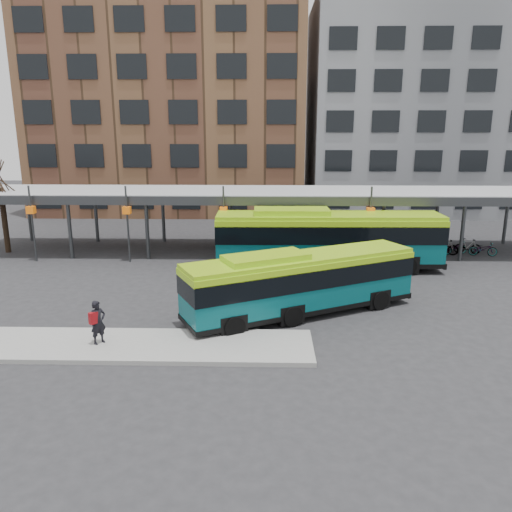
% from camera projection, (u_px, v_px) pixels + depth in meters
% --- Properties ---
extents(ground, '(120.00, 120.00, 0.00)m').
position_uv_depth(ground, '(273.00, 320.00, 22.00)').
color(ground, '#28282B').
rests_on(ground, ground).
extents(boarding_island, '(14.00, 3.00, 0.18)m').
position_uv_depth(boarding_island, '(131.00, 345.00, 19.21)').
color(boarding_island, gray).
rests_on(boarding_island, ground).
extents(canopy, '(40.00, 6.53, 4.80)m').
position_uv_depth(canopy, '(271.00, 194.00, 33.50)').
color(canopy, '#999B9E').
rests_on(canopy, ground).
extents(tree, '(1.64, 1.64, 5.60)m').
position_uv_depth(tree, '(4.00, 217.00, 33.47)').
color(tree, black).
rests_on(tree, ground).
extents(building_brick, '(26.00, 14.00, 22.00)m').
position_uv_depth(building_brick, '(173.00, 100.00, 50.51)').
color(building_brick, brown).
rests_on(building_brick, ground).
extents(building_grey, '(24.00, 14.00, 20.00)m').
position_uv_depth(building_grey, '(430.00, 110.00, 50.11)').
color(building_grey, slate).
rests_on(building_grey, ground).
extents(bus_front, '(10.71, 7.03, 3.00)m').
position_uv_depth(bus_front, '(301.00, 281.00, 22.32)').
color(bus_front, '#074F55').
rests_on(bus_front, ground).
extents(bus_rear, '(13.28, 3.19, 3.65)m').
position_uv_depth(bus_rear, '(327.00, 238.00, 29.59)').
color(bus_rear, '#074F55').
rests_on(bus_rear, ground).
extents(pedestrian, '(0.72, 0.74, 1.71)m').
position_uv_depth(pedestrian, '(98.00, 322.00, 18.99)').
color(pedestrian, black).
rests_on(pedestrian, boarding_island).
extents(bike_rack, '(4.59, 1.43, 1.07)m').
position_uv_depth(bike_rack, '(459.00, 248.00, 33.26)').
color(bike_rack, slate).
rests_on(bike_rack, ground).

